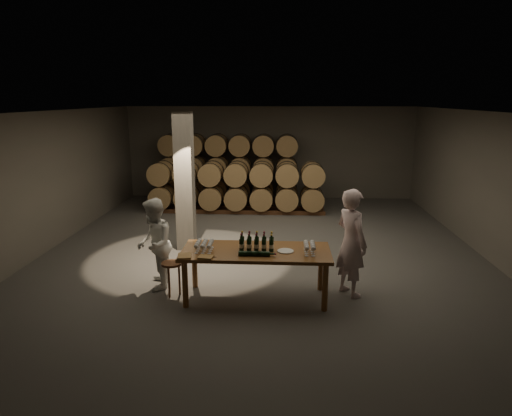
# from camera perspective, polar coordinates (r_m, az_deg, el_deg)

# --- Properties ---
(room) EXTENTS (12.00, 12.00, 12.00)m
(room) POSITION_cam_1_polar(r_m,az_deg,el_deg) (10.66, -8.89, 3.24)
(room) COLOR #575552
(room) RESTS_ON ground
(tasting_table) EXTENTS (2.60, 1.10, 0.90)m
(tasting_table) POSITION_cam_1_polar(r_m,az_deg,el_deg) (8.03, -0.01, -6.00)
(tasting_table) COLOR brown
(tasting_table) RESTS_ON ground
(barrel_stack_back) EXTENTS (4.70, 0.95, 2.31)m
(barrel_stack_back) POSITION_cam_1_polar(r_m,az_deg,el_deg) (15.53, -3.39, 5.12)
(barrel_stack_back) COLOR brown
(barrel_stack_back) RESTS_ON ground
(barrel_stack_front) EXTENTS (5.48, 0.95, 1.57)m
(barrel_stack_front) POSITION_cam_1_polar(r_m,az_deg,el_deg) (14.18, -2.44, 2.79)
(barrel_stack_front) COLOR brown
(barrel_stack_front) RESTS_ON ground
(bottle_cluster) EXTENTS (0.60, 0.23, 0.32)m
(bottle_cluster) POSITION_cam_1_polar(r_m,az_deg,el_deg) (7.98, 0.07, -4.49)
(bottle_cluster) COLOR black
(bottle_cluster) RESTS_ON tasting_table
(lying_bottles) EXTENTS (0.63, 0.08, 0.08)m
(lying_bottles) POSITION_cam_1_polar(r_m,az_deg,el_deg) (7.70, -0.14, -5.72)
(lying_bottles) COLOR black
(lying_bottles) RESTS_ON tasting_table
(glass_cluster_left) EXTENTS (0.30, 0.41, 0.17)m
(glass_cluster_left) POSITION_cam_1_polar(r_m,az_deg,el_deg) (8.01, -6.50, -4.46)
(glass_cluster_left) COLOR silver
(glass_cluster_left) RESTS_ON tasting_table
(glass_cluster_right) EXTENTS (0.20, 0.42, 0.18)m
(glass_cluster_right) POSITION_cam_1_polar(r_m,az_deg,el_deg) (7.88, 6.71, -4.69)
(glass_cluster_right) COLOR silver
(glass_cluster_right) RESTS_ON tasting_table
(plate) EXTENTS (0.29, 0.29, 0.02)m
(plate) POSITION_cam_1_polar(r_m,az_deg,el_deg) (7.95, 3.70, -5.39)
(plate) COLOR silver
(plate) RESTS_ON tasting_table
(notebook_near) EXTENTS (0.26, 0.22, 0.03)m
(notebook_near) POSITION_cam_1_polar(r_m,az_deg,el_deg) (7.67, -6.31, -6.12)
(notebook_near) COLOR olive
(notebook_near) RESTS_ON tasting_table
(notebook_corner) EXTENTS (0.26, 0.32, 0.02)m
(notebook_corner) POSITION_cam_1_polar(r_m,az_deg,el_deg) (7.78, -8.93, -5.94)
(notebook_corner) COLOR olive
(notebook_corner) RESTS_ON tasting_table
(pen) EXTENTS (0.12, 0.01, 0.01)m
(pen) POSITION_cam_1_polar(r_m,az_deg,el_deg) (7.69, -5.44, -6.13)
(pen) COLOR black
(pen) RESTS_ON tasting_table
(stool) EXTENTS (0.37, 0.37, 0.62)m
(stool) POSITION_cam_1_polar(r_m,az_deg,el_deg) (8.40, -10.47, -7.44)
(stool) COLOR brown
(stool) RESTS_ON ground
(person_man) EXTENTS (0.78, 0.86, 1.96)m
(person_man) POSITION_cam_1_polar(r_m,az_deg,el_deg) (8.32, 11.82, -4.25)
(person_man) COLOR silver
(person_man) RESTS_ON ground
(person_woman) EXTENTS (0.79, 0.94, 1.72)m
(person_woman) POSITION_cam_1_polar(r_m,az_deg,el_deg) (8.66, -12.61, -4.44)
(person_woman) COLOR white
(person_woman) RESTS_ON ground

